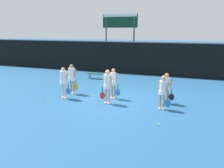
{
  "coord_description": "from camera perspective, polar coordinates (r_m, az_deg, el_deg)",
  "views": [
    {
      "loc": [
        3.69,
        -10.69,
        3.79
      ],
      "look_at": [
        -0.0,
        0.04,
        0.94
      ],
      "focal_mm": 35.0,
      "sensor_mm": 36.0,
      "label": 1
    }
  ],
  "objects": [
    {
      "name": "player_4",
      "position": [
        12.06,
        0.4,
        0.72
      ],
      "size": [
        0.62,
        0.34,
        1.72
      ],
      "rotation": [
        0.0,
        0.0,
        0.03
      ],
      "color": "tan",
      "rests_on": "ground_plane"
    },
    {
      "name": "ground_plane",
      "position": [
        11.93,
        -0.04,
        -4.44
      ],
      "size": [
        140.0,
        140.0,
        0.0
      ],
      "primitive_type": "plane",
      "color": "#235684"
    },
    {
      "name": "fence_windscreen",
      "position": [
        18.78,
        7.56,
        6.69
      ],
      "size": [
        60.0,
        0.08,
        2.8
      ],
      "color": "black",
      "rests_on": "ground_plane"
    },
    {
      "name": "tennis_ball_6",
      "position": [
        12.07,
        -3.65,
        -4.07
      ],
      "size": [
        0.07,
        0.07,
        0.07
      ],
      "primitive_type": "sphere",
      "color": "#CCE033",
      "rests_on": "ground_plane"
    },
    {
      "name": "tennis_ball_9",
      "position": [
        13.21,
        -12.6,
        -2.78
      ],
      "size": [
        0.07,
        0.07,
        0.07
      ],
      "primitive_type": "sphere",
      "color": "#CCE033",
      "rests_on": "ground_plane"
    },
    {
      "name": "tennis_ball_0",
      "position": [
        11.96,
        16.38,
        -4.83
      ],
      "size": [
        0.07,
        0.07,
        0.07
      ],
      "primitive_type": "sphere",
      "color": "#CCE033",
      "rests_on": "ground_plane"
    },
    {
      "name": "tennis_ball_4",
      "position": [
        14.35,
        -7.59,
        -1.21
      ],
      "size": [
        0.07,
        0.07,
        0.07
      ],
      "primitive_type": "sphere",
      "color": "#CCE033",
      "rests_on": "ground_plane"
    },
    {
      "name": "player_0",
      "position": [
        12.39,
        -12.47,
        1.11
      ],
      "size": [
        0.69,
        0.41,
        1.8
      ],
      "rotation": [
        0.0,
        0.0,
        -0.1
      ],
      "color": "beige",
      "rests_on": "ground_plane"
    },
    {
      "name": "bench_courtside",
      "position": [
        17.14,
        -3.64,
        2.54
      ],
      "size": [
        1.76,
        0.47,
        0.43
      ],
      "rotation": [
        0.0,
        0.0,
        0.06
      ],
      "color": "#19472D",
      "rests_on": "ground_plane"
    },
    {
      "name": "player_5",
      "position": [
        11.62,
        14.03,
        -0.42
      ],
      "size": [
        0.68,
        0.4,
        1.62
      ],
      "rotation": [
        0.0,
        0.0,
        0.15
      ],
      "color": "tan",
      "rests_on": "ground_plane"
    },
    {
      "name": "tennis_ball_7",
      "position": [
        11.95,
        1.47,
        -4.25
      ],
      "size": [
        0.07,
        0.07,
        0.07
      ],
      "primitive_type": "sphere",
      "color": "#CCE033",
      "rests_on": "ground_plane"
    },
    {
      "name": "tennis_ball_5",
      "position": [
        12.26,
        -17.3,
        -4.43
      ],
      "size": [
        0.06,
        0.06,
        0.06
      ],
      "primitive_type": "sphere",
      "color": "#CCE033",
      "rests_on": "ground_plane"
    },
    {
      "name": "player_1",
      "position": [
        11.22,
        -1.21,
        0.12
      ],
      "size": [
        0.68,
        0.4,
        1.8
      ],
      "rotation": [
        0.0,
        0.0,
        -0.08
      ],
      "color": "tan",
      "rests_on": "ground_plane"
    },
    {
      "name": "tennis_ball_1",
      "position": [
        12.8,
        -4.67,
        -3.03
      ],
      "size": [
        0.07,
        0.07,
        0.07
      ],
      "primitive_type": "sphere",
      "color": "#CCE033",
      "rests_on": "ground_plane"
    },
    {
      "name": "scoreboard",
      "position": [
        21.07,
        2.07,
        14.66
      ],
      "size": [
        3.34,
        0.15,
        5.16
      ],
      "color": "#515156",
      "rests_on": "ground_plane"
    },
    {
      "name": "player_2",
      "position": [
        10.69,
        13.14,
        -1.5
      ],
      "size": [
        0.65,
        0.37,
        1.67
      ],
      "rotation": [
        0.0,
        0.0,
        -0.11
      ],
      "color": "tan",
      "rests_on": "ground_plane"
    },
    {
      "name": "tennis_ball_8",
      "position": [
        10.6,
        -1.96,
        -6.69
      ],
      "size": [
        0.06,
        0.06,
        0.06
      ],
      "primitive_type": "sphere",
      "color": "#CCE033",
      "rests_on": "ground_plane"
    },
    {
      "name": "player_3",
      "position": [
        13.21,
        -10.44,
        1.96
      ],
      "size": [
        0.69,
        0.41,
        1.79
      ],
      "rotation": [
        0.0,
        0.0,
        -0.15
      ],
      "color": "tan",
      "rests_on": "ground_plane"
    },
    {
      "name": "tennis_ball_3",
      "position": [
        9.24,
        12.27,
        -10.25
      ],
      "size": [
        0.07,
        0.07,
        0.07
      ],
      "primitive_type": "sphere",
      "color": "#CCE033",
      "rests_on": "ground_plane"
    },
    {
      "name": "tennis_ball_2",
      "position": [
        11.09,
        5.45,
        -5.78
      ],
      "size": [
        0.06,
        0.06,
        0.06
      ],
      "primitive_type": "sphere",
      "color": "#CCE033",
      "rests_on": "ground_plane"
    }
  ]
}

